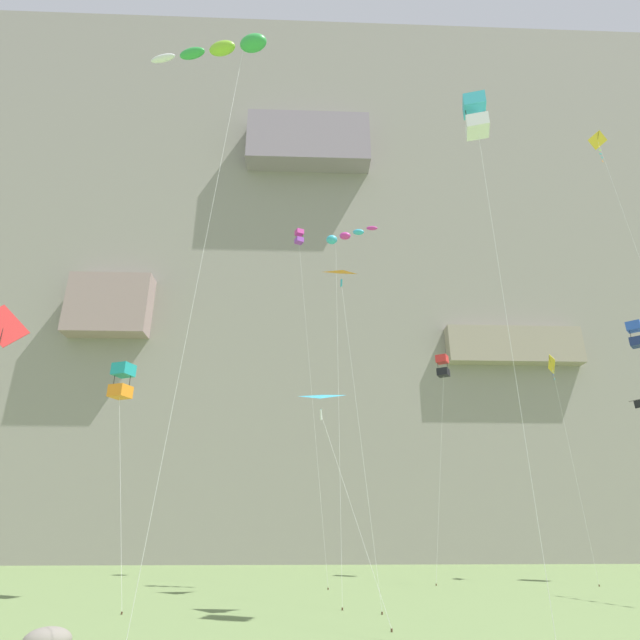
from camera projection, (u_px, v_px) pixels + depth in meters
name	position (u px, v px, depth m)	size (l,w,h in m)	color
cliff_face	(306.00, 278.00, 77.81)	(180.00, 29.14, 78.04)	gray
kite_delta_upper_mid	(321.00, 413.00, 24.69)	(3.69, 3.12, 9.20)	#38B2D1
kite_box_low_right	(299.00, 238.00, 45.22)	(2.72, 3.92, 28.39)	#CC3399
kite_box_upper_right	(443.00, 366.00, 42.86)	(3.38, 3.64, 17.18)	red
kite_windsock_front_field	(225.00, 48.00, 25.84)	(6.39, 3.86, 26.82)	green
kite_box_upper_left	(122.00, 381.00, 30.59)	(3.51, 4.12, 12.92)	teal
kite_box_high_center	(636.00, 334.00, 39.76)	(1.42, 6.06, 18.69)	blue
kite_diamond_high_left	(554.00, 374.00, 40.10)	(0.26, 2.03, 16.48)	yellow
kite_windsock_far_left	(344.00, 237.00, 37.23)	(3.89, 5.31, 24.07)	#38B2D1
kite_box_mid_right	(476.00, 116.00, 25.91)	(1.76, 3.26, 24.34)	#38B2D1
kite_diamond_low_center	(604.00, 158.00, 39.06)	(1.84, 4.59, 32.85)	yellow
kite_delta_mid_left	(343.00, 282.00, 32.37)	(2.23, 3.59, 18.70)	orange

